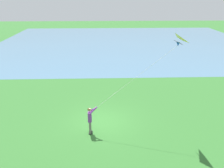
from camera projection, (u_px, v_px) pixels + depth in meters
The scene contains 4 objects.
ground_plane at pixel (103, 122), 16.38m from camera, with size 120.00×120.00×0.00m, color #33702D.
lake_water at pixel (126, 43), 41.45m from camera, with size 36.00×44.00×0.01m, color teal.
person_kite_flyer at pixel (90, 118), 14.69m from camera, with size 0.52×0.61×1.83m.
flying_kite at pixel (174, 40), 13.15m from camera, with size 1.29×4.76×4.39m.
Camera 1 is at (14.36, 0.12, 8.30)m, focal length 38.45 mm.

